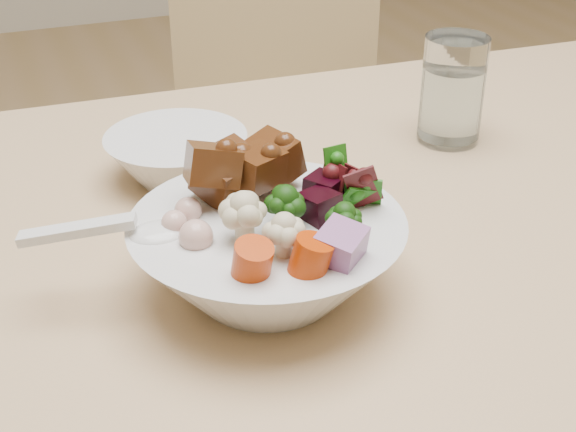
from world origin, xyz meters
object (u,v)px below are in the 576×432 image
Objects in this scene: chair_far at (280,148)px; food_bowl at (269,249)px; dining_table at (467,250)px; water_glass at (452,94)px; side_bowl at (177,157)px.

food_bowl is at bearing -95.42° from chair_far.
food_bowl is at bearing -160.86° from dining_table.
food_bowl is 0.38m from water_glass.
food_bowl is (-0.28, -0.70, 0.26)m from chair_far.
dining_table is 0.19m from water_glass.
chair_far is at bearing 90.70° from dining_table.
side_bowl is at bearing 94.93° from food_bowl.
food_bowl reaches higher than side_bowl.
chair_far is 0.61m from side_bowl.
chair_far is at bearing 68.20° from food_bowl.
water_glass reaches higher than side_bowl.
dining_table is 0.30m from food_bowl.
water_glass is at bearing 34.46° from food_bowl.
water_glass is (0.05, 0.13, 0.13)m from dining_table.
side_bowl is (-0.30, -0.47, 0.24)m from chair_far.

